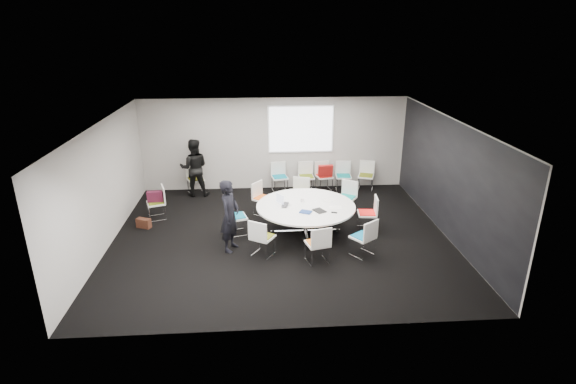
{
  "coord_description": "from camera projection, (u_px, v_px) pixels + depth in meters",
  "views": [
    {
      "loc": [
        -0.51,
        -9.78,
        4.84
      ],
      "look_at": [
        0.2,
        0.4,
        1.0
      ],
      "focal_mm": 28.0,
      "sensor_mm": 36.0,
      "label": 1
    }
  ],
  "objects": [
    {
      "name": "person_back",
      "position": [
        194.0,
        168.0,
        13.2
      ],
      "size": [
        0.86,
        0.69,
        1.72
      ],
      "primitive_type": "imported",
      "rotation": [
        0.0,
        0.0,
        3.19
      ],
      "color": "black",
      "rests_on": "ground"
    },
    {
      "name": "tablet_folio",
      "position": [
        306.0,
        212.0,
        10.4
      ],
      "size": [
        0.32,
        0.3,
        0.03
      ],
      "primitive_type": "cube",
      "rotation": [
        0.0,
        0.0,
        -0.46
      ],
      "color": "navy",
      "rests_on": "conference_table"
    },
    {
      "name": "chair_back_b",
      "position": [
        306.0,
        182.0,
        13.76
      ],
      "size": [
        0.48,
        0.47,
        0.88
      ],
      "rotation": [
        0.0,
        0.0,
        3.18
      ],
      "color": "silver",
      "rests_on": "ground"
    },
    {
      "name": "brown_bag",
      "position": [
        144.0,
        223.0,
        11.31
      ],
      "size": [
        0.39,
        0.29,
        0.24
      ],
      "primitive_type": "cube",
      "rotation": [
        0.0,
        0.0,
        -0.39
      ],
      "color": "#3D1E13",
      "rests_on": "ground"
    },
    {
      "name": "chair_ring_a",
      "position": [
        367.0,
        220.0,
        11.12
      ],
      "size": [
        0.5,
        0.51,
        0.88
      ],
      "rotation": [
        0.0,
        0.0,
        1.46
      ],
      "color": "silver",
      "rests_on": "ground"
    },
    {
      "name": "person_main",
      "position": [
        230.0,
        216.0,
        9.97
      ],
      "size": [
        0.58,
        0.71,
        1.66
      ],
      "primitive_type": "imported",
      "rotation": [
        0.0,
        0.0,
        1.22
      ],
      "color": "black",
      "rests_on": "ground"
    },
    {
      "name": "maroon_bag",
      "position": [
        155.0,
        197.0,
        11.66
      ],
      "size": [
        0.41,
        0.16,
        0.28
      ],
      "primitive_type": "cube",
      "rotation": [
        0.0,
        0.0,
        0.06
      ],
      "color": "#4D1429",
      "rests_on": "chair_spare_left"
    },
    {
      "name": "chair_back_d",
      "position": [
        343.0,
        182.0,
        13.81
      ],
      "size": [
        0.5,
        0.48,
        0.88
      ],
      "rotation": [
        0.0,
        0.0,
        3.06
      ],
      "color": "silver",
      "rests_on": "ground"
    },
    {
      "name": "chair_spare_left",
      "position": [
        157.0,
        209.0,
        11.79
      ],
      "size": [
        0.57,
        0.58,
        0.88
      ],
      "rotation": [
        0.0,
        0.0,
        1.9
      ],
      "color": "silver",
      "rests_on": "ground"
    },
    {
      "name": "laptop_lid",
      "position": [
        280.0,
        199.0,
        10.86
      ],
      "size": [
        0.17,
        0.26,
        0.22
      ],
      "primitive_type": "cube",
      "rotation": [
        0.0,
        0.0,
        2.14
      ],
      "color": "silver",
      "rests_on": "conference_table"
    },
    {
      "name": "chair_back_e",
      "position": [
        366.0,
        181.0,
        13.86
      ],
      "size": [
        0.58,
        0.57,
        0.88
      ],
      "rotation": [
        0.0,
        0.0,
        2.81
      ],
      "color": "silver",
      "rests_on": "ground"
    },
    {
      "name": "chair_ring_c",
      "position": [
        300.0,
        200.0,
        12.36
      ],
      "size": [
        0.56,
        0.55,
        0.88
      ],
      "rotation": [
        0.0,
        0.0,
        2.88
      ],
      "color": "silver",
      "rests_on": "ground"
    },
    {
      "name": "chair_ring_d",
      "position": [
        263.0,
        204.0,
        12.06
      ],
      "size": [
        0.63,
        0.64,
        0.88
      ],
      "rotation": [
        0.0,
        0.0,
        4.07
      ],
      "color": "silver",
      "rests_on": "ground"
    },
    {
      "name": "chair_back_a",
      "position": [
        280.0,
        182.0,
        13.73
      ],
      "size": [
        0.53,
        0.52,
        0.88
      ],
      "rotation": [
        0.0,
        0.0,
        3.32
      ],
      "color": "silver",
      "rests_on": "ground"
    },
    {
      "name": "phone",
      "position": [
        334.0,
        213.0,
        10.39
      ],
      "size": [
        0.16,
        0.11,
        0.01
      ],
      "primitive_type": "cube",
      "rotation": [
        0.0,
        0.0,
        -0.32
      ],
      "color": "black",
      "rests_on": "conference_table"
    },
    {
      "name": "chair_ring_g",
      "position": [
        318.0,
        251.0,
        9.6
      ],
      "size": [
        0.56,
        0.55,
        0.88
      ],
      "rotation": [
        0.0,
        0.0,
        6.53
      ],
      "color": "silver",
      "rests_on": "ground"
    },
    {
      "name": "cup",
      "position": [
        302.0,
        200.0,
        11.01
      ],
      "size": [
        0.08,
        0.08,
        0.09
      ],
      "primitive_type": "cylinder",
      "color": "white",
      "rests_on": "conference_table"
    },
    {
      "name": "chair_ring_f",
      "position": [
        262.0,
        244.0,
        9.89
      ],
      "size": [
        0.63,
        0.62,
        0.88
      ],
      "rotation": [
        0.0,
        0.0,
        5.73
      ],
      "color": "silver",
      "rests_on": "ground"
    },
    {
      "name": "chair_ring_e",
      "position": [
        237.0,
        223.0,
        10.93
      ],
      "size": [
        0.55,
        0.56,
        0.88
      ],
      "rotation": [
        0.0,
        0.0,
        4.98
      ],
      "color": "silver",
      "rests_on": "ground"
    },
    {
      "name": "projection_screen",
      "position": [
        301.0,
        129.0,
        13.49
      ],
      "size": [
        1.9,
        0.03,
        1.35
      ],
      "primitive_type": "cube",
      "color": "white",
      "rests_on": "room_shell"
    },
    {
      "name": "red_jacket",
      "position": [
        325.0,
        171.0,
        13.46
      ],
      "size": [
        0.46,
        0.21,
        0.36
      ],
      "primitive_type": "cube",
      "rotation": [
        0.17,
        0.0,
        0.12
      ],
      "color": "maroon",
      "rests_on": "chair_back_c"
    },
    {
      "name": "papers_front",
      "position": [
        336.0,
        207.0,
        10.68
      ],
      "size": [
        0.31,
        0.22,
        0.0
      ],
      "primitive_type": "cube",
      "rotation": [
        0.0,
        0.0,
        -0.03
      ],
      "color": "white",
      "rests_on": "conference_table"
    },
    {
      "name": "notebook_black",
      "position": [
        319.0,
        211.0,
        10.48
      ],
      "size": [
        0.34,
        0.37,
        0.02
      ],
      "primitive_type": "cube",
      "rotation": [
        0.0,
        0.0,
        0.49
      ],
      "color": "black",
      "rests_on": "conference_table"
    },
    {
      "name": "chair_ring_b",
      "position": [
        346.0,
        204.0,
        12.12
      ],
      "size": [
        0.63,
        0.63,
        0.88
      ],
      "rotation": [
        0.0,
        0.0,
        2.57
      ],
      "color": "silver",
      "rests_on": "ground"
    },
    {
      "name": "chair_ring_h",
      "position": [
        363.0,
        244.0,
        9.9
      ],
      "size": [
        0.64,
        0.63,
        0.88
      ],
      "rotation": [
        0.0,
        0.0,
        6.92
      ],
      "color": "silver",
      "rests_on": "ground"
    },
    {
      "name": "conference_table",
      "position": [
        306.0,
        212.0,
        10.87
      ],
      "size": [
        2.38,
        2.38,
        0.73
      ],
      "color": "silver",
      "rests_on": "ground"
    },
    {
      "name": "papers_right",
      "position": [
        330.0,
        200.0,
        11.12
      ],
      "size": [
        0.37,
        0.35,
        0.0
      ],
      "primitive_type": "cube",
      "rotation": [
        0.0,
        0.0,
        0.68
      ],
      "color": "silver",
      "rests_on": "conference_table"
    },
    {
      "name": "chair_back_c",
      "position": [
        324.0,
        182.0,
        13.81
      ],
      "size": [
        0.55,
        0.54,
        0.88
      ],
      "rotation": [
        0.0,
        0.0,
        3.37
      ],
      "color": "silver",
      "rests_on": "ground"
    },
    {
      "name": "laptop",
      "position": [
        287.0,
        205.0,
        10.79
      ],
      "size": [
        0.3,
        0.38,
        0.03
      ],
      "primitive_type": "imported",
      "rotation": [
        0.0,
        0.0,
        1.33
      ],
      "color": "#333338",
      "rests_on": "conference_table"
    },
    {
      "name": "room_shell",
      "position": [
        285.0,
        182.0,
        10.38
      ],
      "size": [
        8.08,
        7.08,
        2.88
      ],
      "color": "black",
      "rests_on": "ground"
    },
    {
      "name": "chair_person_back",
      "position": [
        196.0,
        185.0,
        13.56
      ],
      "size": [
        0.6,
        0.59,
        0.88
      ],
      "rotation": [
        0.0,
        0.0,
        3.53
      ],
      "color": "silver",
      "rests_on": "ground"
    }
  ]
}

